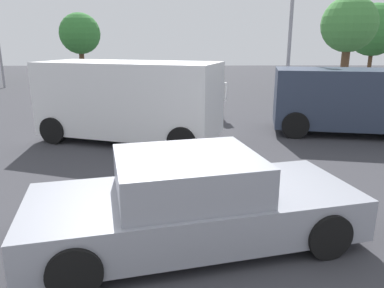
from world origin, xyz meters
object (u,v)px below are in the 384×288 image
(van_white, at_px, (129,99))
(suv_dark, at_px, (357,99))
(sedan_foreground, at_px, (193,202))
(pedestrian, at_px, (220,94))
(light_post_mid, at_px, (292,8))

(van_white, bearing_deg, suv_dark, -156.03)
(sedan_foreground, xyz_separation_m, pedestrian, (1.19, 8.74, 0.33))
(van_white, bearing_deg, light_post_mid, -122.97)
(pedestrian, bearing_deg, suv_dark, -84.93)
(sedan_foreground, xyz_separation_m, light_post_mid, (4.06, 10.27, 3.47))
(pedestrian, xyz_separation_m, light_post_mid, (2.88, 1.54, 3.14))
(sedan_foreground, distance_m, light_post_mid, 11.58)
(light_post_mid, bearing_deg, suv_dark, -74.14)
(van_white, bearing_deg, pedestrian, -114.97)
(suv_dark, relative_size, light_post_mid, 0.87)
(van_white, relative_size, light_post_mid, 0.92)
(sedan_foreground, distance_m, pedestrian, 8.82)
(suv_dark, height_order, pedestrian, suv_dark)
(suv_dark, distance_m, pedestrian, 4.66)
(suv_dark, bearing_deg, van_white, -163.39)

